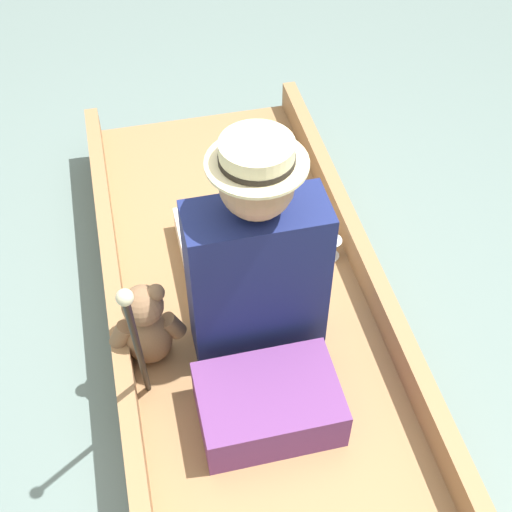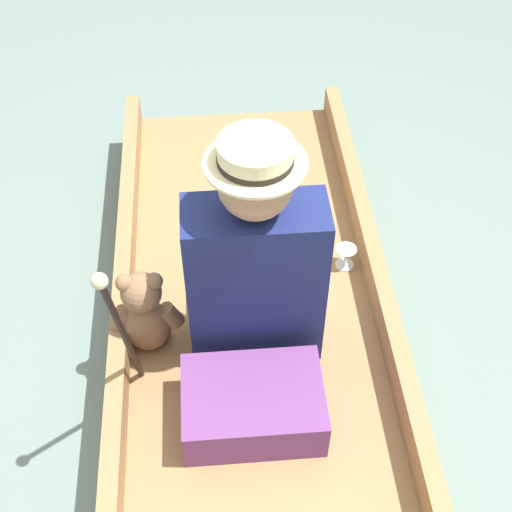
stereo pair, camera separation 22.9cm
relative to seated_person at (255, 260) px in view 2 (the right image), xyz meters
The scene contains 7 objects.
ground_plane 0.49m from the seated_person, 92.62° to the right, with size 16.00×16.00×0.00m, color slate.
punt_boat 0.41m from the seated_person, 92.62° to the right, with size 1.02×2.74×0.28m.
seat_cushion 0.48m from the seated_person, 95.34° to the right, with size 0.45×0.32×0.17m.
seated_person is the anchor object (origin of this frame).
teddy_bear 0.42m from the seated_person, 168.81° to the right, with size 0.27×0.16×0.38m.
wine_glass 0.53m from the seated_person, 33.37° to the left, with size 0.08×0.08×0.09m.
walking_cane 0.57m from the seated_person, 139.09° to the right, with size 0.04×0.29×0.83m.
Camera 2 is at (-0.12, -1.52, 2.27)m, focal length 50.00 mm.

